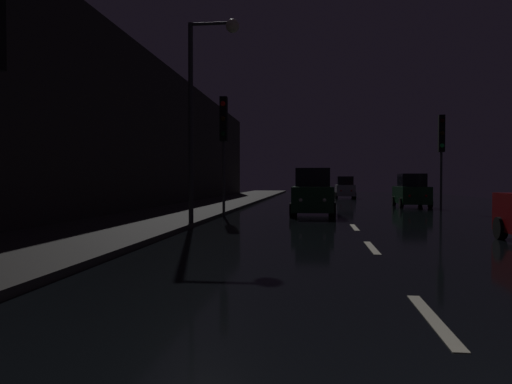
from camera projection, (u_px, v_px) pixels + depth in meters
The scene contains 10 objects.
ground at pixel (339, 209), 26.86m from camera, with size 27.36×84.00×0.02m, color black.
sidewalk_left at pixel (204, 207), 27.74m from camera, with size 4.40×84.00×0.15m, color #33302D.
building_facade_left at pixel (137, 130), 24.48m from camera, with size 0.80×63.00×8.14m, color #2D2B28.
lane_centerline at pixel (373, 249), 11.07m from camera, with size 0.16×13.06×0.01m.
traffic_light_far_right at pixel (442, 141), 25.43m from camera, with size 0.33×0.47×4.93m.
traffic_light_far_left at pixel (224, 129), 21.11m from camera, with size 0.31×0.46×5.13m.
streetlamp_overhead at pixel (205, 89), 16.23m from camera, with size 1.70×0.44×6.81m.
car_approaching_headlights at pixel (313, 194), 22.14m from camera, with size 1.92×4.17×2.10m.
car_parked_right_far at pixel (411, 192), 29.20m from camera, with size 1.79×3.88×1.95m.
car_distant_taillights at pixel (345, 188), 43.83m from camera, with size 1.75×3.80×1.91m.
Camera 1 is at (-1.32, -2.68, 1.55)m, focal length 34.71 mm.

